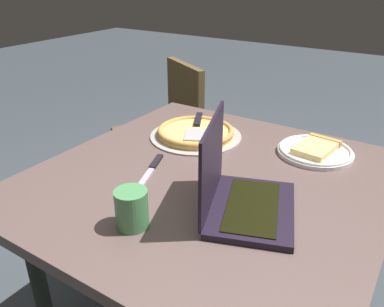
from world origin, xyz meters
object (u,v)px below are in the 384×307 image
object	(u,v)px
chair_far	(167,127)
laptop	(238,192)
pizza_plate	(316,150)
dining_table	(209,197)
pizza_tray	(196,132)
table_knife	(152,168)
drink_cup	(132,208)

from	to	relation	value
chair_far	laptop	bearing A→B (deg)	45.49
laptop	pizza_plate	size ratio (longest dim) A/B	1.38
dining_table	laptop	distance (m)	0.23
pizza_tray	chair_far	size ratio (longest dim) A/B	0.41
table_knife	chair_far	distance (m)	0.94
dining_table	drink_cup	distance (m)	0.34
pizza_plate	drink_cup	xyz separation A→B (m)	(0.65, -0.26, 0.04)
table_knife	chair_far	bearing A→B (deg)	-146.43
dining_table	table_knife	size ratio (longest dim) A/B	4.77
dining_table	chair_far	bearing A→B (deg)	-135.88
drink_cup	laptop	bearing A→B (deg)	137.27
pizza_tray	table_knife	world-z (taller)	pizza_tray
dining_table	pizza_plate	xyz separation A→B (m)	(-0.33, 0.22, 0.09)
laptop	drink_cup	distance (m)	0.27
table_knife	laptop	bearing A→B (deg)	79.50
pizza_plate	chair_far	xyz separation A→B (m)	(-0.37, -0.91, -0.24)
laptop	pizza_plate	bearing A→B (deg)	170.96
table_knife	pizza_plate	bearing A→B (deg)	133.96
pizza_plate	drink_cup	size ratio (longest dim) A/B	2.55
pizza_plate	table_knife	xyz separation A→B (m)	(0.39, -0.40, -0.01)
pizza_plate	chair_far	size ratio (longest dim) A/B	0.30
pizza_plate	drink_cup	distance (m)	0.70
laptop	chair_far	distance (m)	1.21
dining_table	table_knife	distance (m)	0.20
chair_far	pizza_plate	bearing A→B (deg)	67.71
pizza_tray	drink_cup	world-z (taller)	drink_cup
dining_table	laptop	world-z (taller)	laptop
dining_table	drink_cup	bearing A→B (deg)	-6.07
pizza_tray	chair_far	world-z (taller)	chair_far
dining_table	pizza_tray	size ratio (longest dim) A/B	3.04
dining_table	table_knife	world-z (taller)	table_knife
laptop	table_knife	xyz separation A→B (m)	(-0.06, -0.33, -0.05)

